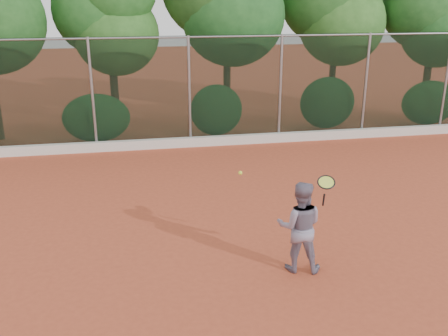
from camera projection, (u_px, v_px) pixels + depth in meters
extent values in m
plane|color=#B6492B|center=(233.00, 243.00, 9.93)|extent=(80.00, 80.00, 0.00)
cube|color=beige|center=(191.00, 142.00, 16.21)|extent=(24.00, 0.20, 0.30)
imported|color=slate|center=(300.00, 227.00, 8.75)|extent=(0.96, 0.84, 1.67)
cube|color=black|center=(189.00, 92.00, 15.85)|extent=(24.00, 0.01, 3.50)
cylinder|color=gray|center=(188.00, 37.00, 15.29)|extent=(24.00, 0.06, 0.06)
cylinder|color=gray|center=(92.00, 95.00, 15.33)|extent=(0.09, 0.09, 3.50)
cylinder|color=gray|center=(189.00, 92.00, 15.85)|extent=(0.09, 0.09, 3.50)
cylinder|color=gray|center=(280.00, 89.00, 16.37)|extent=(0.09, 0.09, 3.50)
cylinder|color=gray|center=(365.00, 86.00, 16.88)|extent=(0.09, 0.09, 3.50)
cylinder|color=gray|center=(446.00, 83.00, 17.40)|extent=(0.09, 0.09, 3.50)
cylinder|color=#3B2317|center=(115.00, 98.00, 17.75)|extent=(0.28, 0.28, 2.40)
ellipsoid|color=#2B5F20|center=(116.00, 34.00, 16.96)|extent=(2.90, 2.40, 2.80)
ellipsoid|color=#1F581E|center=(100.00, 10.00, 16.89)|extent=(3.20, 2.70, 3.10)
cylinder|color=#402B18|center=(227.00, 87.00, 18.06)|extent=(0.26, 0.26, 3.00)
ellipsoid|color=#2C722B|center=(233.00, 15.00, 17.18)|extent=(3.60, 3.00, 3.50)
cylinder|color=#3B2716|center=(331.00, 87.00, 19.01)|extent=(0.24, 0.24, 2.70)
ellipsoid|color=#2D6121|center=(342.00, 23.00, 18.17)|extent=(3.20, 2.70, 3.10)
cylinder|color=#432B1A|center=(425.00, 88.00, 19.31)|extent=(0.28, 0.28, 2.50)
ellipsoid|color=#2E712B|center=(440.00, 28.00, 18.51)|extent=(3.00, 2.50, 2.90)
ellipsoid|color=#31762D|center=(426.00, 5.00, 18.44)|extent=(3.30, 2.80, 3.20)
ellipsoid|color=#2B712C|center=(96.00, 118.00, 16.37)|extent=(2.20, 1.16, 1.60)
ellipsoid|color=#276729|center=(216.00, 110.00, 17.03)|extent=(1.80, 1.04, 1.76)
ellipsoid|color=#235E24|center=(327.00, 103.00, 17.68)|extent=(2.00, 1.10, 1.84)
ellipsoid|color=#2C6D29|center=(429.00, 103.00, 18.43)|extent=(2.16, 1.12, 1.64)
cylinder|color=black|center=(324.00, 200.00, 8.66)|extent=(0.09, 0.19, 0.29)
torus|color=black|center=(326.00, 182.00, 8.49)|extent=(0.38, 0.36, 0.18)
cylinder|color=#D8E643|center=(326.00, 182.00, 8.49)|extent=(0.32, 0.30, 0.14)
sphere|color=#DAED36|center=(240.00, 173.00, 8.66)|extent=(0.07, 0.07, 0.07)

